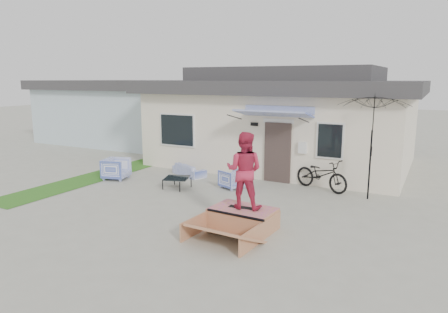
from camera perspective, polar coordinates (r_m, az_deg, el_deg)
The scene contains 13 objects.
ground at distance 11.13m, azimuth -5.77°, elevation -8.00°, with size 90.00×90.00×0.00m, color #9C9B8C.
grass_strip at distance 15.85m, azimuth -17.52°, elevation -2.74°, with size 1.40×8.00×0.01m, color #2A631D.
house at distance 17.81m, azimuth 8.56°, elevation 5.42°, with size 10.80×8.49×4.10m.
neighbor_house at distance 24.96m, azimuth -13.28°, elevation 6.40°, with size 8.60×7.60×3.50m.
loveseat at distance 15.35m, azimuth -4.88°, elevation -1.60°, with size 1.49×0.44×0.58m, color #3B50B6.
armchair_left at distance 15.21m, azimuth -14.85°, elevation -1.52°, with size 0.83×0.77×0.85m, color #3B50B6.
armchair_right at distance 13.53m, azimuth 1.12°, elevation -3.00°, with size 0.68×0.64×0.70m, color #3B50B6.
coffee_table at distance 13.62m, azimuth -6.60°, elevation -3.68°, with size 0.76×0.76×0.37m, color black.
bicycle at distance 13.63m, azimuth 13.51°, elevation -2.00°, with size 0.69×1.96×1.26m, color black.
patio_umbrella at distance 12.79m, azimuth 19.93°, elevation 1.94°, with size 2.20×2.05×2.20m.
skate_ramp at distance 9.98m, azimuth 2.64°, elevation -8.68°, with size 1.50×2.00×0.50m, color #AE704C, non-canonical shape.
skateboard at distance 9.94m, azimuth 2.80°, elevation -7.11°, with size 0.76×0.19×0.05m, color black.
skater at distance 9.69m, azimuth 2.85°, elevation -1.78°, with size 0.90×0.70×1.84m, color #BE2847.
Camera 1 is at (5.89, -8.74, 3.58)m, focal length 32.66 mm.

